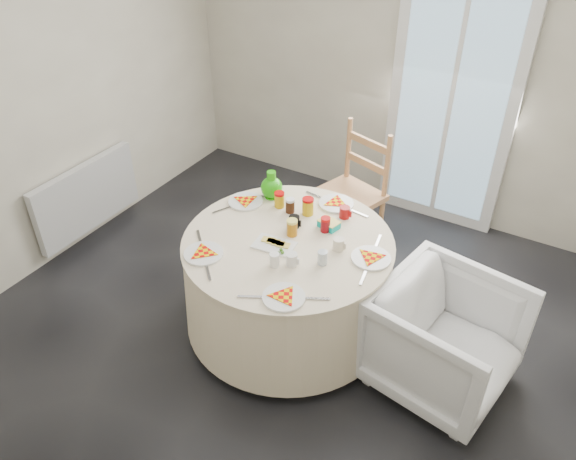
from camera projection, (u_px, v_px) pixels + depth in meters
The scene contains 14 objects.
floor at pixel (280, 336), 3.80m from camera, with size 4.00×4.00×0.00m, color black.
wall_back at pixel (410, 61), 4.44m from camera, with size 4.00×0.02×2.60m, color #BCB5A3.
wall_left at pixel (31, 95), 3.87m from camera, with size 0.02×4.00×2.60m, color #BCB5A3.
glass_door at pixel (452, 103), 4.38m from camera, with size 1.00×0.08×2.10m, color silver.
radiator at pixel (87, 197), 4.52m from camera, with size 0.07×1.00×0.55m, color silver.
table at pixel (288, 283), 3.67m from camera, with size 1.35×1.35×0.69m, color beige.
wooden_chair at pixel (348, 198), 4.33m from camera, with size 0.46×0.44×1.03m, color tan, non-canonical shape.
armchair at pixel (446, 335), 3.27m from camera, with size 0.76×0.71×0.78m, color silver.
place_settings at pixel (288, 234), 3.44m from camera, with size 1.29×1.29×0.02m, color white, non-canonical shape.
jar_cluster at pixel (300, 205), 3.62m from camera, with size 0.45×0.23×0.13m, color #AC751F, non-canonical shape.
butter_tub at pixel (329, 219), 3.55m from camera, with size 0.13×0.09×0.05m, color #00A7A0.
green_pitcher at pixel (271, 178), 3.80m from camera, with size 0.15×0.15×0.19m, color #23AF0B, non-canonical shape.
cheese_platter at pixel (274, 239), 3.40m from camera, with size 0.25×0.16×0.03m, color silver, non-canonical shape.
mugs_glasses at pixel (310, 233), 3.38m from camera, with size 0.52×0.52×0.10m, color gray, non-canonical shape.
Camera 1 is at (1.40, -2.27, 2.80)m, focal length 35.00 mm.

